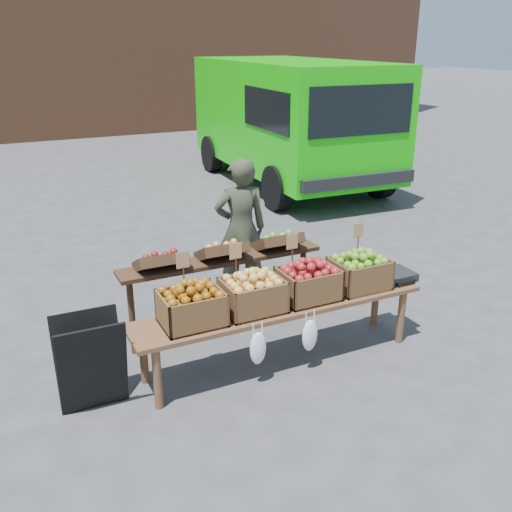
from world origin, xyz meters
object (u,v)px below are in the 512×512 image
back_table (223,285)px  vendor (241,229)px  delivery_van (289,124)px  display_bench (280,333)px  crate_russet_pears (253,295)px  chalkboard_sign (91,363)px  crate_golden_apples (192,308)px  crate_green_apples (359,273)px  weighing_scale (395,275)px  crate_red_apples (308,284)px

back_table → vendor: bearing=53.9°
delivery_van → vendor: bearing=-122.3°
vendor → display_bench: bearing=91.2°
vendor → crate_russet_pears: size_ratio=3.16×
delivery_van → chalkboard_sign: size_ratio=6.64×
crate_golden_apples → crate_russet_pears: (0.55, 0.00, 0.00)m
vendor → crate_green_apples: size_ratio=3.16×
delivery_van → back_table: size_ratio=2.50×
back_table → weighing_scale: (1.50, -0.72, 0.09)m
vendor → weighing_scale: vendor is taller
crate_green_apples → vendor: bearing=110.8°
crate_red_apples → chalkboard_sign: bearing=178.8°
vendor → crate_green_apples: vendor is taller
crate_russet_pears → crate_golden_apples: bearing=180.0°
chalkboard_sign → crate_green_apples: crate_green_apples is taller
chalkboard_sign → crate_russet_pears: crate_russet_pears is taller
chalkboard_sign → back_table: size_ratio=0.38×
vendor → crate_golden_apples: vendor is taller
vendor → back_table: size_ratio=0.75×
back_table → crate_red_apples: 0.91m
back_table → crate_golden_apples: size_ratio=4.20×
back_table → crate_golden_apples: bearing=-128.4°
chalkboard_sign → crate_russet_pears: (1.38, -0.04, 0.31)m
display_bench → crate_russet_pears: (-0.28, 0.00, 0.42)m
back_table → crate_russet_pears: back_table is taller
crate_green_apples → weighing_scale: size_ratio=1.47×
crate_red_apples → crate_green_apples: (0.55, 0.00, 0.00)m
display_bench → crate_green_apples: (0.82, 0.00, 0.42)m
crate_red_apples → crate_green_apples: 0.55m
chalkboard_sign → weighing_scale: (2.90, -0.04, 0.21)m
vendor → weighing_scale: 1.75m
crate_russet_pears → display_bench: bearing=0.0°
vendor → chalkboard_sign: (-1.93, -1.41, -0.40)m
crate_russet_pears → crate_green_apples: (1.10, 0.00, 0.00)m
chalkboard_sign → vendor: bearing=37.1°
display_bench → weighing_scale: 1.29m
crate_golden_apples → crate_red_apples: same height
display_bench → crate_red_apples: crate_red_apples is taller
crate_green_apples → crate_russet_pears: bearing=180.0°
back_table → weighing_scale: size_ratio=6.18×
crate_green_apples → delivery_van: bearing=66.8°
vendor → crate_red_apples: (-0.00, -1.45, -0.08)m
chalkboard_sign → crate_red_apples: size_ratio=1.58×
vendor → chalkboard_sign: vendor is taller
delivery_van → back_table: (-3.60, -5.17, -0.66)m
crate_golden_apples → crate_russet_pears: 0.55m
display_bench → crate_golden_apples: size_ratio=5.40×
crate_green_apples → crate_red_apples: bearing=180.0°
chalkboard_sign → back_table: 1.56m
crate_golden_apples → weighing_scale: size_ratio=1.47×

